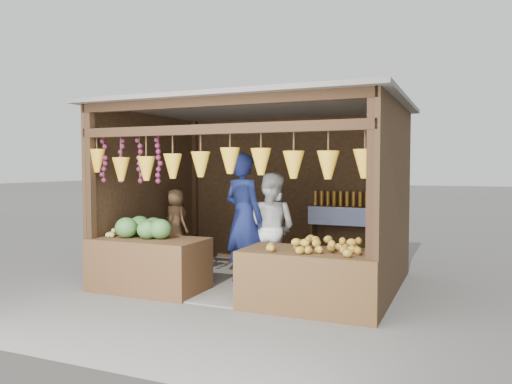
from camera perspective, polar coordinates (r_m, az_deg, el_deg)
ground at (r=7.69m, az=0.31°, el=-10.14°), size 80.00×80.00×0.00m
stall_structure at (r=7.46m, az=-0.05°, el=2.36°), size 4.30×3.30×2.66m
back_shelf at (r=8.44m, az=10.33°, el=-3.00°), size 1.25×0.32×1.32m
counter_left at (r=7.22m, az=-12.16°, el=-8.08°), size 1.59×0.85×0.74m
counter_right at (r=6.20m, az=6.38°, el=-9.97°), size 1.71×0.85×0.72m
stool at (r=8.43m, az=-9.12°, el=-7.87°), size 0.35×0.35×0.33m
man_standing at (r=7.36m, az=-1.41°, el=-3.07°), size 0.83×0.69×1.94m
woman_standing at (r=7.39m, az=1.69°, el=-4.19°), size 0.86×0.70×1.65m
vendor_seated at (r=8.33m, az=-9.16°, el=-3.22°), size 0.60×0.51×1.04m
melon_pile at (r=7.22m, az=-12.49°, el=-3.85°), size 1.00×0.50×0.32m
tanfruit_pile at (r=7.50m, az=-16.06°, el=-4.37°), size 0.34×0.40×0.13m
mango_pile at (r=6.06m, az=6.97°, el=-5.75°), size 1.40×0.64×0.22m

